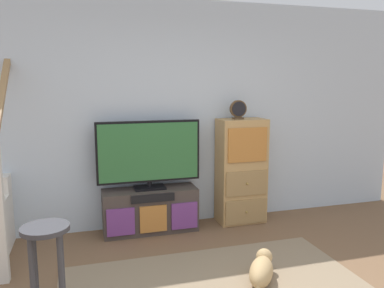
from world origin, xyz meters
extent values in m
cube|color=silver|center=(0.00, 2.46, 1.35)|extent=(6.40, 0.12, 2.70)
cube|color=#423833|center=(-0.30, 2.20, 0.26)|extent=(1.09, 0.36, 0.51)
cube|color=#70387F|center=(-0.66, 2.01, 0.21)|extent=(0.31, 0.02, 0.31)
cube|color=#BC7533|center=(-0.30, 2.01, 0.21)|extent=(0.31, 0.02, 0.31)
cube|color=#70387F|center=(0.06, 2.01, 0.21)|extent=(0.31, 0.02, 0.31)
cube|color=black|center=(-0.30, 2.01, 0.46)|extent=(0.49, 0.02, 0.09)
cube|color=black|center=(-0.30, 2.22, 0.52)|extent=(0.36, 0.22, 0.02)
cylinder|color=black|center=(-0.30, 2.22, 0.57)|extent=(0.05, 0.05, 0.06)
cube|color=black|center=(-0.30, 2.22, 0.95)|extent=(1.20, 0.05, 0.71)
cube|color=#2D6B38|center=(-0.30, 2.19, 0.95)|extent=(1.15, 0.01, 0.66)
cube|color=tan|center=(0.85, 2.21, 0.65)|extent=(0.58, 0.34, 1.30)
cube|color=#9C7949|center=(0.85, 2.03, 0.18)|extent=(0.53, 0.02, 0.30)
sphere|color=olive|center=(0.85, 2.01, 0.18)|extent=(0.03, 0.03, 0.03)
cube|color=#9C7949|center=(0.85, 2.03, 0.54)|extent=(0.53, 0.02, 0.30)
sphere|color=olive|center=(0.85, 2.01, 0.54)|extent=(0.03, 0.03, 0.03)
cube|color=#BC7533|center=(0.85, 2.03, 1.01)|extent=(0.49, 0.02, 0.41)
cube|color=#4C3823|center=(0.79, 2.19, 1.31)|extent=(0.12, 0.08, 0.02)
cylinder|color=brown|center=(0.79, 2.19, 1.42)|extent=(0.21, 0.04, 0.21)
cylinder|color=black|center=(0.79, 2.16, 1.42)|extent=(0.17, 0.01, 0.17)
cube|color=#9E7547|center=(-1.75, 2.05, 1.70)|extent=(0.06, 1.33, 0.99)
cylinder|color=#333338|center=(-1.41, 0.58, 0.35)|extent=(0.04, 0.04, 0.70)
cylinder|color=#333338|center=(-1.23, 0.58, 0.35)|extent=(0.04, 0.04, 0.70)
cylinder|color=#333338|center=(-1.41, 0.77, 0.35)|extent=(0.04, 0.04, 0.70)
cylinder|color=#333338|center=(-1.23, 0.77, 0.35)|extent=(0.04, 0.04, 0.70)
cylinder|color=#333338|center=(-1.32, 0.68, 0.72)|extent=(0.34, 0.34, 0.03)
ellipsoid|color=tan|center=(0.41, 0.73, 0.11)|extent=(0.41, 0.48, 0.22)
sphere|color=tan|center=(0.53, 0.91, 0.15)|extent=(0.15, 0.15, 0.15)
cylinder|color=tan|center=(0.29, 0.56, 0.08)|extent=(0.09, 0.10, 0.16)
camera|label=1|loc=(-1.05, -2.09, 1.75)|focal=35.95mm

